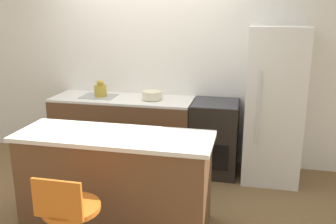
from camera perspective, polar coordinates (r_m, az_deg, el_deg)
ground_plane at (r=4.80m, az=-4.86°, el=-9.51°), size 14.00×14.00×0.00m
wall_back at (r=5.06m, az=-2.88°, el=7.23°), size 8.00×0.06×2.60m
back_counter at (r=5.01m, az=-6.85°, el=-2.88°), size 1.84×0.63×0.92m
kitchen_island at (r=3.66m, az=-8.03°, el=-10.06°), size 1.85×0.65×0.91m
oven_range at (r=4.76m, az=7.10°, el=-3.87°), size 0.57×0.64×0.92m
refrigerator at (r=4.60m, az=15.76°, el=1.01°), size 0.65×0.70×1.84m
stool_chair at (r=3.12m, az=-14.63°, el=-16.25°), size 0.45×0.45×0.86m
kettle at (r=4.97m, az=-10.26°, el=3.39°), size 0.16×0.16×0.22m
mixing_bowl at (r=4.75m, az=-2.45°, el=2.59°), size 0.26×0.26×0.10m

